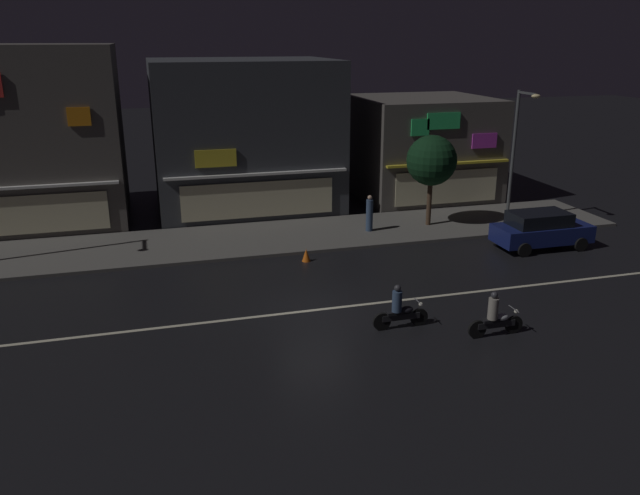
# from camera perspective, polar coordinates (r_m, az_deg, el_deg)

# --- Properties ---
(ground_plane) EXTENTS (140.00, 140.00, 0.00)m
(ground_plane) POSITION_cam_1_polar(r_m,az_deg,el_deg) (21.89, -0.40, -5.72)
(ground_plane) COLOR black
(lane_divider_stripe) EXTENTS (32.76, 0.16, 0.01)m
(lane_divider_stripe) POSITION_cam_1_polar(r_m,az_deg,el_deg) (21.89, -0.40, -5.70)
(lane_divider_stripe) COLOR beige
(lane_divider_stripe) RESTS_ON ground
(sidewalk_far) EXTENTS (34.48, 5.11, 0.14)m
(sidewalk_far) POSITION_cam_1_polar(r_m,az_deg,el_deg) (29.54, -4.66, 0.89)
(sidewalk_far) COLOR #5B5954
(sidewalk_far) RESTS_ON ground
(storefront_left_block) EXTENTS (7.97, 7.62, 8.71)m
(storefront_left_block) POSITION_cam_1_polar(r_m,az_deg,el_deg) (34.66, -24.25, 9.23)
(storefront_left_block) COLOR #56514C
(storefront_left_block) RESTS_ON ground
(storefront_center_block) EXTENTS (9.58, 7.99, 7.93)m
(storefront_center_block) POSITION_cam_1_polar(r_m,az_deg,el_deg) (34.91, -6.91, 10.11)
(storefront_center_block) COLOR #383A3F
(storefront_center_block) RESTS_ON ground
(storefront_right_block) EXTENTS (7.47, 7.31, 5.76)m
(storefront_right_block) POSITION_cam_1_polar(r_m,az_deg,el_deg) (37.71, 9.15, 8.96)
(storefront_right_block) COLOR #56514C
(storefront_right_block) RESTS_ON ground
(streetlamp_mid) EXTENTS (0.44, 1.64, 6.47)m
(streetlamp_mid) POSITION_cam_1_polar(r_m,az_deg,el_deg) (32.63, 17.44, 8.89)
(streetlamp_mid) COLOR #47494C
(streetlamp_mid) RESTS_ON sidewalk_far
(pedestrian_on_sidewalk) EXTENTS (0.33, 0.33, 1.76)m
(pedestrian_on_sidewalk) POSITION_cam_1_polar(r_m,az_deg,el_deg) (30.17, 4.52, 3.03)
(pedestrian_on_sidewalk) COLOR #334766
(pedestrian_on_sidewalk) RESTS_ON sidewalk_far
(street_tree) EXTENTS (2.44, 2.44, 4.45)m
(street_tree) POSITION_cam_1_polar(r_m,az_deg,el_deg) (31.03, 10.10, 7.76)
(street_tree) COLOR #473323
(street_tree) RESTS_ON sidewalk_far
(parked_car_near_kerb) EXTENTS (4.30, 1.98, 1.67)m
(parked_car_near_kerb) POSITION_cam_1_polar(r_m,az_deg,el_deg) (29.70, 19.44, 1.57)
(parked_car_near_kerb) COLOR navy
(parked_car_near_kerb) RESTS_ON ground
(motorcycle_following) EXTENTS (1.90, 0.60, 1.52)m
(motorcycle_following) POSITION_cam_1_polar(r_m,az_deg,el_deg) (20.59, 15.61, -6.15)
(motorcycle_following) COLOR black
(motorcycle_following) RESTS_ON ground
(motorcycle_opposite_lane) EXTENTS (1.90, 0.60, 1.52)m
(motorcycle_opposite_lane) POSITION_cam_1_polar(r_m,az_deg,el_deg) (20.52, 7.23, -5.66)
(motorcycle_opposite_lane) COLOR black
(motorcycle_opposite_lane) RESTS_ON ground
(traffic_cone) EXTENTS (0.36, 0.36, 0.55)m
(traffic_cone) POSITION_cam_1_polar(r_m,az_deg,el_deg) (26.49, -1.26, -0.69)
(traffic_cone) COLOR orange
(traffic_cone) RESTS_ON ground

